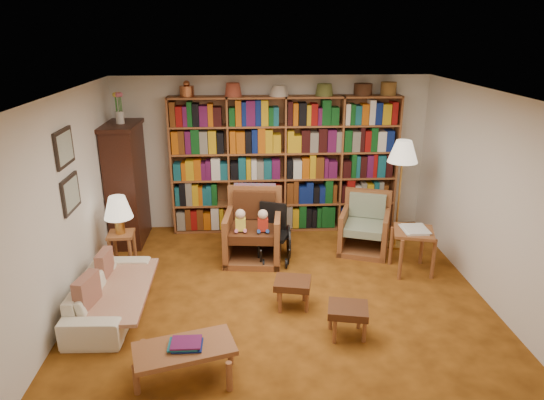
{
  "coord_description": "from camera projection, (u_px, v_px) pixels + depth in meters",
  "views": [
    {
      "loc": [
        -0.42,
        -5.19,
        3.16
      ],
      "look_at": [
        -0.1,
        0.6,
        1.12
      ],
      "focal_mm": 32.0,
      "sensor_mm": 36.0,
      "label": 1
    }
  ],
  "objects": [
    {
      "name": "side_table_lamp",
      "position": [
        122.0,
        244.0,
        6.66
      ],
      "size": [
        0.36,
        0.36,
        0.54
      ],
      "color": "brown",
      "rests_on": "floor"
    },
    {
      "name": "wall_right",
      "position": [
        496.0,
        203.0,
        5.67
      ],
      "size": [
        0.0,
        5.0,
        5.0
      ],
      "primitive_type": "plane",
      "rotation": [
        1.57,
        0.0,
        -1.57
      ],
      "color": "silver",
      "rests_on": "floor"
    },
    {
      "name": "framed_pictures",
      "position": [
        68.0,
        171.0,
        5.57
      ],
      "size": [
        0.03,
        0.52,
        0.97
      ],
      "color": "black",
      "rests_on": "wall_left"
    },
    {
      "name": "footstool_a",
      "position": [
        293.0,
        285.0,
        5.76
      ],
      "size": [
        0.48,
        0.43,
        0.36
      ],
      "color": "#522C15",
      "rests_on": "floor"
    },
    {
      "name": "wheelchair",
      "position": [
        273.0,
        235.0,
        6.98
      ],
      "size": [
        0.52,
        0.66,
        0.82
      ],
      "color": "black",
      "rests_on": "floor"
    },
    {
      "name": "floor",
      "position": [
        283.0,
        302.0,
        5.96
      ],
      "size": [
        5.0,
        5.0,
        0.0
      ],
      "primitive_type": "plane",
      "color": "#985517",
      "rests_on": "ground"
    },
    {
      "name": "curio_cabinet",
      "position": [
        127.0,
        183.0,
        7.41
      ],
      "size": [
        0.5,
        0.95,
        2.4
      ],
      "color": "#35170E",
      "rests_on": "floor"
    },
    {
      "name": "table_lamp",
      "position": [
        118.0,
        209.0,
        6.48
      ],
      "size": [
        0.39,
        0.39,
        0.53
      ],
      "color": "gold",
      "rests_on": "side_table_lamp"
    },
    {
      "name": "armchair_leather",
      "position": [
        253.0,
        229.0,
        7.06
      ],
      "size": [
        0.88,
        0.93,
        1.02
      ],
      "color": "brown",
      "rests_on": "floor"
    },
    {
      "name": "sofa",
      "position": [
        110.0,
        294.0,
        5.69
      ],
      "size": [
        1.63,
        0.69,
        0.47
      ],
      "primitive_type": "imported",
      "rotation": [
        0.0,
        0.0,
        1.54
      ],
      "color": "#EEE6C9",
      "rests_on": "floor"
    },
    {
      "name": "footstool_b",
      "position": [
        348.0,
        312.0,
        5.21
      ],
      "size": [
        0.49,
        0.44,
        0.36
      ],
      "color": "#522C15",
      "rests_on": "floor"
    },
    {
      "name": "bookshelf",
      "position": [
        285.0,
        161.0,
        7.77
      ],
      "size": [
        3.6,
        0.3,
        2.42
      ],
      "color": "brown",
      "rests_on": "floor"
    },
    {
      "name": "cushion_left",
      "position": [
        105.0,
        264.0,
        5.94
      ],
      "size": [
        0.14,
        0.36,
        0.35
      ],
      "primitive_type": "cube",
      "rotation": [
        0.0,
        0.0,
        -0.07
      ],
      "color": "maroon",
      "rests_on": "sofa"
    },
    {
      "name": "floor_lamp",
      "position": [
        403.0,
        156.0,
        7.03
      ],
      "size": [
        0.44,
        0.44,
        1.66
      ],
      "color": "gold",
      "rests_on": "floor"
    },
    {
      "name": "armchair_sage",
      "position": [
        363.0,
        228.0,
        7.32
      ],
      "size": [
        0.94,
        0.94,
        0.87
      ],
      "color": "brown",
      "rests_on": "floor"
    },
    {
      "name": "wall_left",
      "position": [
        61.0,
        211.0,
        5.41
      ],
      "size": [
        0.0,
        5.0,
        5.0
      ],
      "primitive_type": "plane",
      "rotation": [
        1.57,
        0.0,
        1.57
      ],
      "color": "silver",
      "rests_on": "floor"
    },
    {
      "name": "wall_front",
      "position": [
        313.0,
        337.0,
        3.19
      ],
      "size": [
        5.0,
        0.0,
        5.0
      ],
      "primitive_type": "plane",
      "rotation": [
        -1.57,
        0.0,
        0.0
      ],
      "color": "silver",
      "rests_on": "floor"
    },
    {
      "name": "sofa_throw",
      "position": [
        114.0,
        289.0,
        5.67
      ],
      "size": [
        0.85,
        1.55,
        0.04
      ],
      "primitive_type": "cube",
      "rotation": [
        0.0,
        0.0,
        0.02
      ],
      "color": "beige",
      "rests_on": "sofa"
    },
    {
      "name": "ceiling",
      "position": [
        285.0,
        96.0,
        5.13
      ],
      "size": [
        5.0,
        5.0,
        0.0
      ],
      "primitive_type": "plane",
      "rotation": [
        3.14,
        0.0,
        0.0
      ],
      "color": "silver",
      "rests_on": "wall_back"
    },
    {
      "name": "coffee_table",
      "position": [
        184.0,
        351.0,
        4.56
      ],
      "size": [
        1.03,
        0.71,
        0.41
      ],
      "color": "brown",
      "rests_on": "floor"
    },
    {
      "name": "side_table_papers",
      "position": [
        413.0,
        237.0,
        6.55
      ],
      "size": [
        0.63,
        0.63,
        0.64
      ],
      "color": "brown",
      "rests_on": "floor"
    },
    {
      "name": "wall_back",
      "position": [
        272.0,
        154.0,
        7.9
      ],
      "size": [
        5.0,
        0.0,
        5.0
      ],
      "primitive_type": "plane",
      "rotation": [
        1.57,
        0.0,
        0.0
      ],
      "color": "silver",
      "rests_on": "floor"
    },
    {
      "name": "cushion_right",
      "position": [
        87.0,
        293.0,
        5.28
      ],
      "size": [
        0.2,
        0.41,
        0.39
      ],
      "primitive_type": "cube",
      "rotation": [
        0.0,
        0.0,
        -0.21
      ],
      "color": "maroon",
      "rests_on": "sofa"
    }
  ]
}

